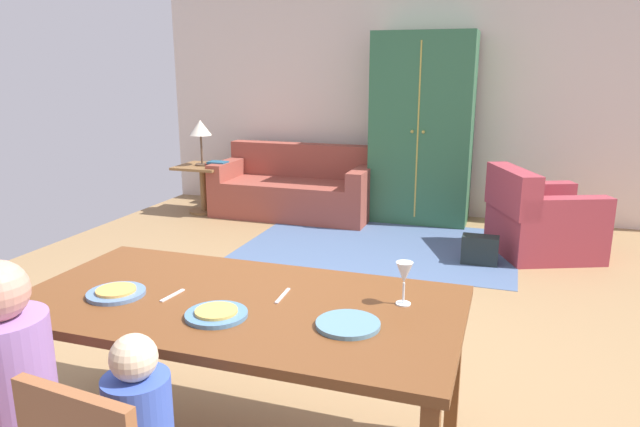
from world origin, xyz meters
TOP-DOWN VIEW (x-y plane):
  - ground_plane at (0.00, 0.49)m, footprint 6.41×6.18m
  - back_wall at (0.00, 3.63)m, footprint 6.41×0.10m
  - dining_table at (0.04, -1.21)m, footprint 1.90×0.98m
  - plate_near_man at (-0.48, -1.33)m, footprint 0.25×0.25m
  - pizza_near_man at (-0.48, -1.33)m, footprint 0.17×0.17m
  - plate_near_child at (0.04, -1.39)m, footprint 0.25×0.25m
  - pizza_near_child at (0.04, -1.39)m, footprint 0.17×0.17m
  - plate_near_woman at (0.57, -1.31)m, footprint 0.25×0.25m
  - wine_glass at (0.73, -1.03)m, footprint 0.07×0.07m
  - fork at (-0.24, -1.26)m, footprint 0.03×0.15m
  - knife at (0.21, -1.11)m, footprint 0.02×0.17m
  - person_man at (-0.48, -1.88)m, footprint 0.30×0.40m
  - area_rug at (-0.06, 2.17)m, footprint 2.60×1.80m
  - couch at (-1.31, 3.03)m, footprint 1.86×0.86m
  - armchair at (1.40, 2.35)m, footprint 1.12×1.12m
  - armoire at (0.13, 3.24)m, footprint 1.10×0.59m
  - side_table at (-2.40, 2.77)m, footprint 0.56×0.56m
  - table_lamp at (-2.40, 2.77)m, footprint 0.26×0.26m
  - book_lower at (-2.24, 2.82)m, footprint 0.22×0.16m
  - book_upper at (-2.20, 2.78)m, footprint 0.22×0.16m
  - handbag at (0.90, 1.87)m, footprint 0.32×0.16m

SIDE VIEW (x-z plane):
  - ground_plane at x=0.00m, z-range -0.02..0.00m
  - area_rug at x=-0.06m, z-range 0.00..0.01m
  - handbag at x=0.90m, z-range 0.00..0.26m
  - couch at x=-1.31m, z-range -0.11..0.71m
  - armchair at x=1.40m, z-range -0.09..0.73m
  - side_table at x=-2.40m, z-range 0.09..0.67m
  - person_man at x=-0.48m, z-range -0.04..1.07m
  - book_lower at x=-2.24m, z-range 0.58..0.61m
  - book_upper at x=-2.20m, z-range 0.61..0.64m
  - dining_table at x=0.04m, z-range 0.31..1.07m
  - fork at x=-0.24m, z-range 0.76..0.77m
  - knife at x=0.21m, z-range 0.76..0.77m
  - plate_near_man at x=-0.48m, z-range 0.76..0.78m
  - plate_near_child at x=0.04m, z-range 0.76..0.78m
  - plate_near_woman at x=0.57m, z-range 0.76..0.78m
  - pizza_near_man at x=-0.48m, z-range 0.78..0.79m
  - pizza_near_child at x=0.04m, z-range 0.78..0.79m
  - wine_glass at x=0.73m, z-range 0.80..0.99m
  - table_lamp at x=-2.40m, z-range 0.74..1.28m
  - armoire at x=0.13m, z-range 0.00..2.10m
  - back_wall at x=0.00m, z-range 0.00..2.70m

